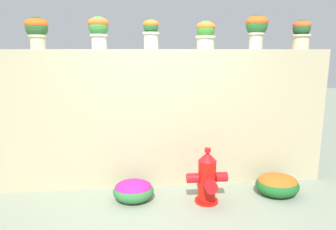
{
  "coord_description": "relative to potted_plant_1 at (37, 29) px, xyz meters",
  "views": [
    {
      "loc": [
        -0.27,
        -3.59,
        1.99
      ],
      "look_at": [
        0.2,
        0.77,
        1.08
      ],
      "focal_mm": 33.84,
      "sensor_mm": 36.0,
      "label": 1
    }
  ],
  "objects": [
    {
      "name": "stone_wall",
      "position": [
        1.55,
        0.04,
        -1.26
      ],
      "size": [
        5.09,
        0.41,
        1.99
      ],
      "primitive_type": "cube",
      "color": "tan",
      "rests_on": "ground"
    },
    {
      "name": "flower_bush_left",
      "position": [
        3.23,
        -0.59,
        -2.1
      ],
      "size": [
        0.6,
        0.54,
        0.3
      ],
      "color": "#1D5F27",
      "rests_on": "ground"
    },
    {
      "name": "potted_plant_3",
      "position": [
        1.53,
        0.05,
        -0.02
      ],
      "size": [
        0.24,
        0.24,
        0.41
      ],
      "color": "beige",
      "rests_on": "stone_wall"
    },
    {
      "name": "ground_plane",
      "position": [
        1.55,
        -0.93,
        -2.25
      ],
      "size": [
        24.0,
        24.0,
        0.0
      ],
      "primitive_type": "plane",
      "color": "gray"
    },
    {
      "name": "flower_bush_right",
      "position": [
        1.24,
        -0.56,
        -2.11
      ],
      "size": [
        0.54,
        0.49,
        0.28
      ],
      "color": "#32733A",
      "rests_on": "ground"
    },
    {
      "name": "potted_plant_4",
      "position": [
        2.3,
        0.01,
        -0.04
      ],
      "size": [
        0.29,
        0.29,
        0.39
      ],
      "color": "beige",
      "rests_on": "stone_wall"
    },
    {
      "name": "potted_plant_6",
      "position": [
        3.74,
        0.05,
        -0.02
      ],
      "size": [
        0.29,
        0.29,
        0.43
      ],
      "color": "beige",
      "rests_on": "stone_wall"
    },
    {
      "name": "potted_plant_5",
      "position": [
        3.07,
        0.07,
        0.05
      ],
      "size": [
        0.33,
        0.33,
        0.49
      ],
      "color": "#BCB9A7",
      "rests_on": "stone_wall"
    },
    {
      "name": "potted_plant_2",
      "position": [
        0.81,
        0.01,
        0.01
      ],
      "size": [
        0.29,
        0.29,
        0.44
      ],
      "color": "beige",
      "rests_on": "stone_wall"
    },
    {
      "name": "potted_plant_1",
      "position": [
        0.0,
        0.0,
        0.0
      ],
      "size": [
        0.3,
        0.3,
        0.42
      ],
      "color": "beige",
      "rests_on": "stone_wall"
    },
    {
      "name": "fire_hydrant",
      "position": [
        2.2,
        -0.72,
        -1.92
      ],
      "size": [
        0.54,
        0.44,
        0.74
      ],
      "color": "red",
      "rests_on": "ground"
    }
  ]
}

